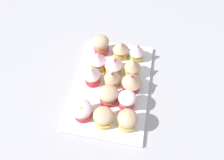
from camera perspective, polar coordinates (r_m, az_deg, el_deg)
ground_plane at (r=72.72cm, az=0.00°, el=-2.36°), size 180.00×180.00×3.00cm
baking_tray at (r=70.89cm, az=0.00°, el=-1.53°), size 38.85×25.67×1.20cm
cupcake_0 at (r=61.13cm, az=4.40°, el=-11.29°), size 6.10×6.10×7.26cm
cupcake_1 at (r=63.88cm, az=4.29°, el=-5.73°), size 5.69×5.69×6.53cm
cupcake_2 at (r=66.81cm, az=5.65°, el=-0.53°), size 6.67×6.67×7.53cm
cupcake_3 at (r=69.92cm, az=5.84°, el=3.75°), size 5.64×5.64×8.06cm
cupcake_4 at (r=74.95cm, az=7.08°, el=7.99°), size 5.51×5.51×7.32cm
cupcake_5 at (r=61.49cm, az=-2.69°, el=-10.56°), size 6.09×6.09×6.55cm
cupcake_6 at (r=64.49cm, az=-1.30°, el=-4.30°), size 6.29×6.29×6.68cm
cupcake_7 at (r=67.69cm, az=0.21°, el=0.62°), size 5.56×5.56×7.12cm
cupcake_8 at (r=70.42cm, az=0.44°, el=4.36°), size 6.26×6.26×7.52cm
cupcake_9 at (r=74.97cm, az=2.49°, el=8.68°), size 5.91×5.91×7.12cm
cupcake_10 at (r=63.07cm, az=-8.47°, el=-8.60°), size 6.37×6.37×6.55cm
cupcake_11 at (r=68.24cm, az=-5.68°, el=1.20°), size 5.69×5.69×7.51cm
cupcake_12 at (r=71.63cm, az=-4.07°, el=5.40°), size 5.88×5.88×7.67cm
cupcake_13 at (r=76.13cm, az=-3.10°, el=9.99°), size 6.05×6.05×7.61cm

